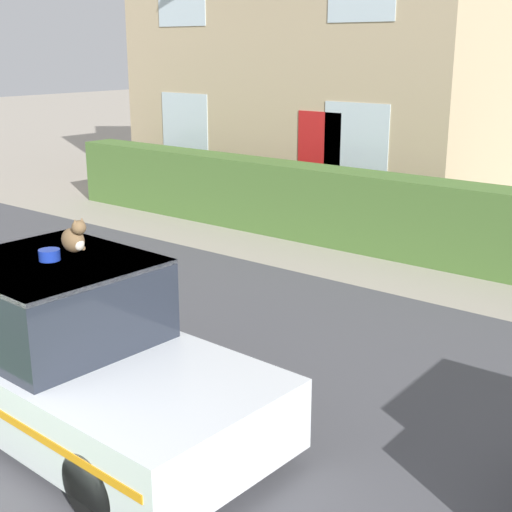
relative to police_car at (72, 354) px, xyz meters
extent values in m
cube|color=#4C4C51|center=(0.20, 1.82, -0.68)|extent=(28.00, 6.23, 0.01)
cube|color=#4C7233|center=(0.10, 6.74, -0.03)|extent=(15.82, 0.71, 1.31)
cylinder|color=black|center=(1.27, -0.79, -0.39)|extent=(0.57, 0.22, 0.56)
cylinder|color=black|center=(1.33, 0.69, -0.39)|extent=(0.57, 0.22, 0.56)
cylinder|color=black|center=(-1.06, 0.78, -0.39)|extent=(0.57, 0.22, 0.56)
cube|color=silver|center=(0.10, 0.00, -0.21)|extent=(3.93, 1.83, 0.61)
cube|color=#232833|center=(-0.22, 0.01, 0.46)|extent=(1.71, 1.58, 0.74)
cube|color=silver|center=(-0.22, 0.01, 0.81)|extent=(1.71, 1.58, 0.04)
cube|color=orange|center=(0.14, 0.84, -0.17)|extent=(3.67, 0.15, 0.07)
cylinder|color=#1933A5|center=(-0.22, 0.01, 0.88)|extent=(0.19, 0.19, 0.10)
ellipsoid|color=brown|center=(0.01, 0.09, 1.03)|extent=(0.26, 0.19, 0.21)
ellipsoid|color=beige|center=(0.11, 0.09, 1.02)|extent=(0.08, 0.10, 0.12)
sphere|color=brown|center=(0.12, 0.08, 1.17)|extent=(0.12, 0.12, 0.12)
cone|color=brown|center=(0.12, 0.05, 1.22)|extent=(0.05, 0.05, 0.05)
cone|color=brown|center=(0.12, 0.12, 1.22)|extent=(0.05, 0.05, 0.05)
cylinder|color=brown|center=(-0.07, 0.19, 0.95)|extent=(0.21, 0.05, 0.04)
cube|color=tan|center=(-4.29, 11.49, 2.28)|extent=(8.17, 6.51, 5.93)
cube|color=red|center=(-2.87, 8.23, 0.37)|extent=(1.00, 0.02, 2.10)
cube|color=silver|center=(-6.54, 8.23, 0.98)|extent=(1.40, 0.02, 1.30)
cube|color=silver|center=(-2.05, 8.23, 0.98)|extent=(1.40, 0.02, 1.30)
camera|label=1|loc=(4.94, -3.54, 2.63)|focal=50.00mm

